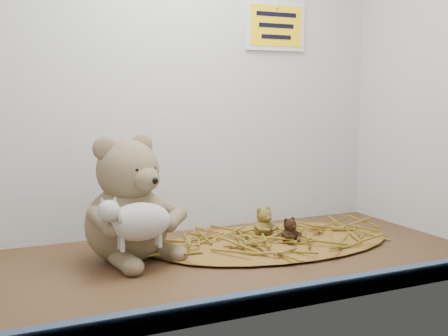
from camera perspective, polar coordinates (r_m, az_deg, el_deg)
name	(u,v)px	position (r cm, az deg, el deg)	size (l,w,h in cm)	color
alcove_shell	(203,55)	(127.48, -2.14, 11.39)	(120.40, 60.20, 90.40)	#452C18
front_rail	(288,297)	(99.60, 6.55, -12.85)	(119.28, 2.20, 3.60)	#3D5675
straw_bed	(276,241)	(139.02, 5.32, -7.43)	(60.87, 35.34, 1.18)	brown
main_teddy	(127,198)	(124.45, -9.87, -3.03)	(22.30, 23.54, 27.66)	#8C7456
toy_lamb	(140,222)	(115.73, -8.57, -5.43)	(17.00, 10.37, 10.98)	beige
mini_teddy_tan	(264,221)	(140.45, 4.05, -5.41)	(6.16, 6.50, 7.63)	brown
mini_teddy_brown	(289,229)	(135.69, 6.67, -6.20)	(5.05, 5.34, 6.27)	black
wall_sign	(275,26)	(159.86, 5.23, 14.18)	(16.00, 1.20, 11.00)	yellow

